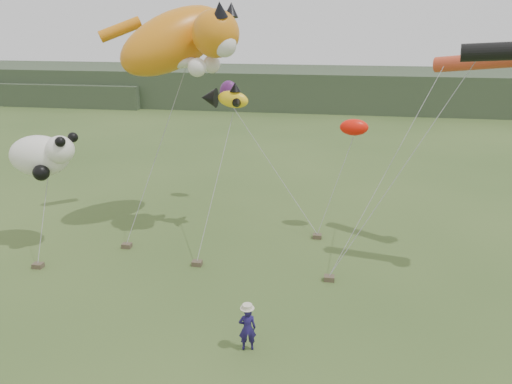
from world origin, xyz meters
TOP-DOWN VIEW (x-y plane):
  - ground at (0.00, 0.00)m, footprint 120.00×120.00m
  - headland at (-3.11, 44.69)m, footprint 90.00×13.00m
  - festival_attendant at (1.79, -0.52)m, footprint 0.59×0.46m
  - sandbag_anchors at (-1.12, 4.98)m, footprint 11.79×4.98m
  - cat_kite at (-2.64, 8.45)m, footprint 6.89×5.59m
  - fish_kite at (-0.86, 8.41)m, footprint 2.23×1.50m
  - tube_kites at (9.85, 6.92)m, footprint 3.96×4.31m
  - panda_kite at (-7.86, 5.32)m, footprint 3.01×1.95m
  - misc_kites at (1.63, 10.58)m, footprint 7.34×3.58m

SIDE VIEW (x-z plane):
  - ground at x=0.00m, z-range 0.00..0.00m
  - sandbag_anchors at x=-1.12m, z-range 0.00..0.20m
  - festival_attendant at x=1.79m, z-range 0.00..1.43m
  - headland at x=-3.11m, z-range -0.08..3.92m
  - panda_kite at x=-7.86m, z-range 3.08..4.95m
  - misc_kites at x=1.63m, z-range 4.39..6.31m
  - fish_kite at x=-0.86m, z-range 5.49..6.66m
  - tube_kites at x=9.85m, z-range 7.26..8.91m
  - cat_kite at x=-2.64m, z-range 6.43..10.54m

